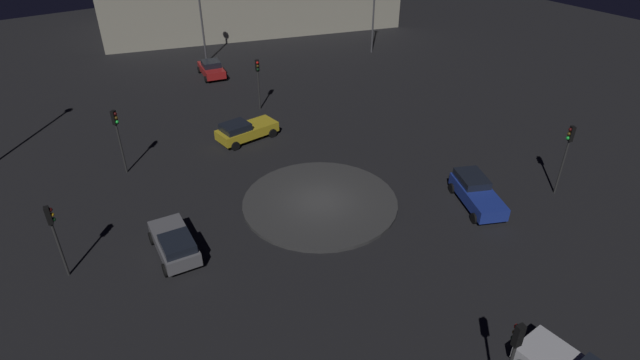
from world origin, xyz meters
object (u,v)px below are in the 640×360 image
traffic_light_north (513,352)px  streetlamp_south (200,10)px  car_grey (175,243)px  traffic_light_southeast (117,130)px  car_blue (476,193)px  traffic_light_northwest (567,147)px  traffic_light_south (258,75)px  car_yellow (245,130)px  streetlamp_southwest (374,5)px  car_red (211,69)px  traffic_light_east (53,228)px

traffic_light_north → streetlamp_south: (-6.73, -41.93, 2.10)m
car_grey → streetlamp_south: (-13.33, -27.04, 4.43)m
car_grey → traffic_light_southeast: size_ratio=0.93×
car_blue → traffic_light_northwest: size_ratio=1.04×
traffic_light_south → streetlamp_south: (-1.04, -13.25, 2.27)m
car_yellow → traffic_light_south: 5.90m
car_grey → traffic_light_north: traffic_light_north is taller
traffic_light_northwest → streetlamp_southwest: (-8.04, -27.52, 1.77)m
car_red → car_grey: bearing=-18.0°
car_yellow → streetlamp_south: (-4.53, -17.48, 4.44)m
traffic_light_northwest → traffic_light_south: (8.87, -21.10, -0.23)m
traffic_light_north → traffic_light_south: (-5.69, -28.68, -0.17)m
car_blue → streetlamp_south: size_ratio=0.61×
car_blue → car_grey: bearing=-84.4°
car_grey → traffic_light_east: 5.52m
car_grey → streetlamp_south: size_ratio=0.53×
car_yellow → car_blue: car_yellow is taller
car_red → traffic_light_northwest: (-9.01, 30.32, 2.42)m
traffic_light_east → car_red: bearing=59.1°
traffic_light_northwest → traffic_light_south: 22.89m
traffic_light_southeast → car_yellow: bearing=48.6°
car_red → streetlamp_south: (-1.18, -4.03, 4.46)m
car_red → traffic_light_south: size_ratio=1.01×
car_red → traffic_light_south: 9.48m
traffic_light_north → car_yellow: bearing=3.0°
car_red → streetlamp_southwest: (-17.05, 2.80, 4.19)m
traffic_light_north → traffic_light_northwest: size_ratio=0.98×
streetlamp_south → car_yellow: bearing=75.5°
car_red → traffic_light_northwest: traffic_light_northwest is taller
car_red → traffic_light_east: (17.02, 21.45, 2.12)m
car_red → streetlamp_south: bearing=173.6°
traffic_light_south → traffic_light_northwest: bearing=37.1°
traffic_light_southeast → streetlamp_south: streetlamp_south is taller
traffic_light_southeast → streetlamp_southwest: (-28.88, -10.44, 1.86)m
car_grey → traffic_light_east: traffic_light_east is taller
car_yellow → traffic_light_north: bearing=-100.4°
car_grey → traffic_light_south: bearing=-36.5°
car_blue → traffic_light_south: size_ratio=1.13×
car_red → car_yellow: bearing=-4.1°
car_red → car_blue: car_red is taller
car_grey → car_blue: bearing=-103.1°
traffic_light_southeast → traffic_light_east: (5.19, 8.21, -0.22)m
car_red → car_grey: (12.15, 23.01, 0.03)m
traffic_light_north → streetlamp_south: 42.52m
car_yellow → traffic_light_south: traffic_light_south is taller
traffic_light_southeast → traffic_light_north: size_ratio=0.99×
car_blue → traffic_light_north: size_ratio=1.06×
car_yellow → traffic_light_northwest: (-12.36, 16.87, 2.40)m
traffic_light_south → streetlamp_southwest: (-16.91, -6.42, 2.00)m
streetlamp_south → traffic_light_east: bearing=54.5°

